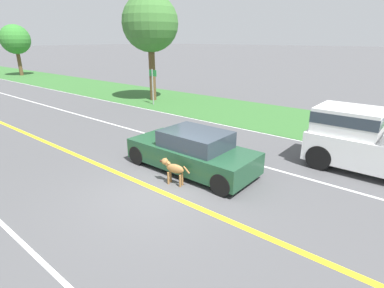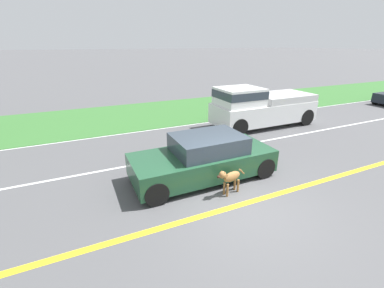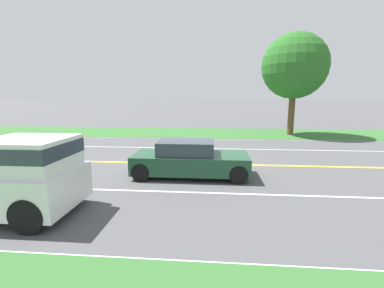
# 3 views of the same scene
# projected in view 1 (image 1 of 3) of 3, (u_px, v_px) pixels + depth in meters

# --- Properties ---
(ground_plane) EXTENTS (400.00, 400.00, 0.00)m
(ground_plane) POSITION_uv_depth(u_px,v_px,m) (160.00, 191.00, 8.55)
(ground_plane) COLOR #4C4C4F
(centre_divider_line) EXTENTS (0.18, 160.00, 0.01)m
(centre_divider_line) POSITION_uv_depth(u_px,v_px,m) (160.00, 191.00, 8.55)
(centre_divider_line) COLOR yellow
(centre_divider_line) RESTS_ON ground
(lane_edge_line_right) EXTENTS (0.14, 160.00, 0.01)m
(lane_edge_line_right) POSITION_uv_depth(u_px,v_px,m) (269.00, 134.00, 13.65)
(lane_edge_line_right) COLOR white
(lane_edge_line_right) RESTS_ON ground
(lane_dash_same_dir) EXTENTS (0.10, 160.00, 0.01)m
(lane_dash_same_dir) POSITION_uv_depth(u_px,v_px,m) (227.00, 156.00, 11.10)
(lane_dash_same_dir) COLOR white
(lane_dash_same_dir) RESTS_ON ground
(lane_dash_oncoming) EXTENTS (0.10, 160.00, 0.01)m
(lane_dash_oncoming) POSITION_uv_depth(u_px,v_px,m) (36.00, 256.00, 5.99)
(lane_dash_oncoming) COLOR white
(lane_dash_oncoming) RESTS_ON ground
(grass_verge_right) EXTENTS (6.00, 160.00, 0.03)m
(grass_verge_right) POSITION_uv_depth(u_px,v_px,m) (295.00, 121.00, 15.83)
(grass_verge_right) COLOR #33662D
(grass_verge_right) RESTS_ON ground
(ego_car) EXTENTS (1.83, 4.33, 1.37)m
(ego_car) POSITION_uv_depth(u_px,v_px,m) (192.00, 152.00, 9.74)
(ego_car) COLOR #1E472D
(ego_car) RESTS_ON ground
(dog) EXTENTS (0.34, 1.01, 0.80)m
(dog) POSITION_uv_depth(u_px,v_px,m) (173.00, 168.00, 8.81)
(dog) COLOR olive
(dog) RESTS_ON ground
(roadside_tree_right_near) EXTENTS (3.70, 3.70, 6.95)m
(roadside_tree_right_near) POSITION_uv_depth(u_px,v_px,m) (150.00, 24.00, 19.58)
(roadside_tree_right_near) COLOR brown
(roadside_tree_right_near) RESTS_ON ground
(roadside_tree_right_far) EXTENTS (3.25, 3.25, 5.70)m
(roadside_tree_right_far) POSITION_uv_depth(u_px,v_px,m) (15.00, 40.00, 34.19)
(roadside_tree_right_far) COLOR brown
(roadside_tree_right_far) RESTS_ON ground
(street_sign) EXTENTS (0.11, 0.64, 2.30)m
(street_sign) POSITION_uv_depth(u_px,v_px,m) (153.00, 82.00, 19.32)
(street_sign) COLOR gray
(street_sign) RESTS_ON ground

